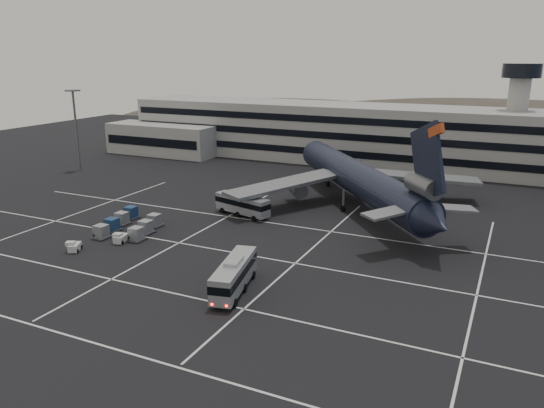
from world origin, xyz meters
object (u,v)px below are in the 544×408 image
at_px(trijet_main, 359,179).
at_px(bus_near, 234,274).
at_px(tug_a, 121,238).
at_px(bus_far, 242,204).
at_px(uld_cluster, 129,224).

bearing_deg(trijet_main, bus_near, -132.76).
distance_m(bus_near, tug_a, 23.62).
bearing_deg(trijet_main, tug_a, -167.13).
distance_m(trijet_main, bus_far, 20.65).
relative_size(bus_near, uld_cluster, 0.91).
distance_m(tug_a, uld_cluster, 5.55).
bearing_deg(uld_cluster, tug_a, -62.41).
height_order(bus_far, tug_a, bus_far).
bearing_deg(bus_near, trijet_main, 73.14).
xyz_separation_m(trijet_main, tug_a, (-25.46, -31.71, -4.58)).
height_order(bus_near, bus_far, bus_near).
height_order(bus_near, uld_cluster, bus_near).
distance_m(trijet_main, uld_cluster, 39.01).
bearing_deg(trijet_main, bus_far, 179.95).
xyz_separation_m(bus_near, tug_a, (-22.48, 7.12, -1.44)).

